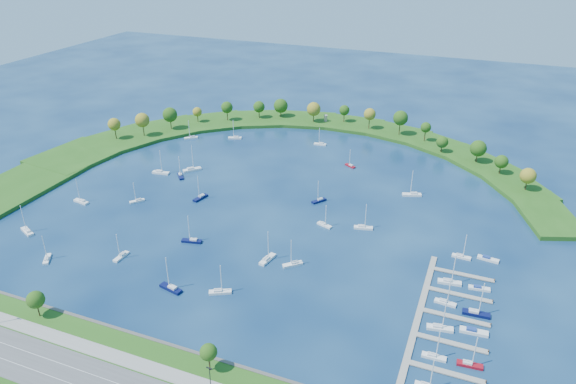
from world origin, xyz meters
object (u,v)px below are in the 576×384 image
at_px(moored_boat_1, 324,224).
at_px(moored_boat_16, 192,169).
at_px(docked_boat_4, 440,327).
at_px(docked_boat_9, 479,288).
at_px(docked_boat_10, 461,256).
at_px(docked_boat_6, 445,302).
at_px(harbor_tower, 326,118).
at_px(dock_system, 439,326).
at_px(moored_boat_12, 81,201).
at_px(docked_boat_3, 470,364).
at_px(moored_boat_6, 27,231).
at_px(docked_boat_8, 449,281).
at_px(moored_boat_5, 412,194).
at_px(moored_boat_3, 171,288).
at_px(moored_boat_19, 191,137).
at_px(moored_boat_8, 235,137).
at_px(moored_boat_21, 319,200).
at_px(docked_boat_2, 434,356).
at_px(docked_boat_7, 476,313).
at_px(moored_boat_13, 350,165).
at_px(moored_boat_15, 192,240).
at_px(moored_boat_9, 161,172).
at_px(moored_boat_18, 363,227).
at_px(moored_boat_2, 320,144).
at_px(docked_boat_11, 488,259).
at_px(moored_boat_4, 293,264).
at_px(moored_boat_10, 220,291).
at_px(moored_boat_7, 47,258).
at_px(moored_boat_14, 200,197).
at_px(docked_boat_5, 474,331).

relative_size(moored_boat_1, moored_boat_16, 0.73).
relative_size(docked_boat_4, docked_boat_9, 1.61).
bearing_deg(docked_boat_4, docked_boat_10, 77.63).
height_order(moored_boat_1, docked_boat_6, docked_boat_6).
xyz_separation_m(harbor_tower, dock_system, (97.16, -175.37, -3.91)).
distance_m(moored_boat_12, docked_boat_3, 186.13).
bearing_deg(docked_boat_10, moored_boat_12, -170.87).
xyz_separation_m(moored_boat_6, docked_boat_8, (173.57, 30.37, -0.01)).
bearing_deg(moored_boat_16, docked_boat_10, -61.13).
height_order(moored_boat_5, docked_boat_4, moored_boat_5).
xyz_separation_m(moored_boat_3, docked_boat_9, (104.21, 41.85, -0.39)).
height_order(moored_boat_1, moored_boat_19, moored_boat_19).
distance_m(moored_boat_8, moored_boat_21, 96.41).
bearing_deg(docked_boat_9, docked_boat_3, -97.13).
xyz_separation_m(dock_system, moored_boat_5, (-25.20, 92.15, 0.60)).
distance_m(docked_boat_2, docked_boat_7, 27.84).
relative_size(harbor_tower, docked_boat_3, 0.39).
relative_size(moored_boat_13, docked_boat_4, 0.78).
bearing_deg(moored_boat_1, moored_boat_16, -179.30).
height_order(moored_boat_15, docked_boat_8, docked_boat_8).
distance_m(moored_boat_9, moored_boat_18, 116.08).
xyz_separation_m(moored_boat_2, moored_boat_13, (25.65, -24.28, -0.02)).
height_order(docked_boat_4, docked_boat_10, docked_boat_4).
bearing_deg(moored_boat_16, docked_boat_11, -59.52).
height_order(moored_boat_4, moored_boat_12, moored_boat_12).
bearing_deg(docked_boat_6, moored_boat_10, -157.46).
relative_size(moored_boat_10, docked_boat_9, 1.53).
height_order(moored_boat_8, docked_boat_2, moored_boat_8).
distance_m(moored_boat_7, docked_boat_7, 162.96).
height_order(moored_boat_5, moored_boat_15, moored_boat_5).
distance_m(moored_boat_4, moored_boat_8, 141.29).
height_order(moored_boat_14, docked_boat_11, moored_boat_14).
xyz_separation_m(docked_boat_6, docked_boat_9, (10.46, 13.00, -0.31)).
bearing_deg(docked_boat_4, moored_boat_7, 176.98).
xyz_separation_m(moored_boat_3, moored_boat_16, (-47.37, 93.46, 0.03)).
xyz_separation_m(moored_boat_18, docked_boat_11, (52.07, -5.32, -0.29)).
bearing_deg(moored_boat_8, docked_boat_3, 116.61).
relative_size(moored_boat_7, moored_boat_18, 0.90).
distance_m(moored_boat_8, docked_boat_9, 183.52).
xyz_separation_m(harbor_tower, docked_boat_3, (107.89, -189.63, -3.38)).
bearing_deg(docked_boat_6, moored_boat_7, -163.32).
relative_size(moored_boat_13, docked_boat_11, 1.17).
relative_size(moored_boat_12, docked_boat_9, 1.55).
xyz_separation_m(moored_boat_1, docked_boat_5, (66.67, -47.19, -0.19)).
bearing_deg(moored_boat_21, moored_boat_14, -36.43).
distance_m(moored_boat_15, docked_boat_4, 104.85).
height_order(dock_system, moored_boat_15, moored_boat_15).
bearing_deg(harbor_tower, moored_boat_9, -118.16).
height_order(moored_boat_21, docked_boat_6, moored_boat_21).
xyz_separation_m(moored_boat_21, docked_boat_9, (76.27, -43.22, -0.31)).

